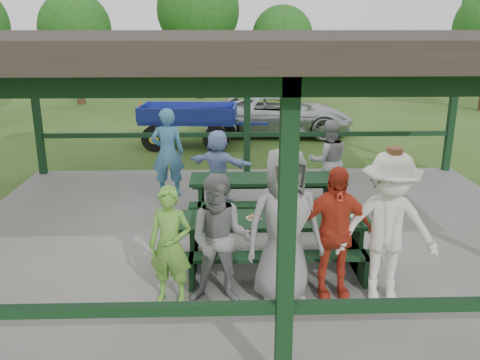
{
  "coord_description": "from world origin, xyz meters",
  "views": [
    {
      "loc": [
        -0.53,
        -7.83,
        3.44
      ],
      "look_at": [
        -0.29,
        -0.3,
        1.14
      ],
      "focal_mm": 38.0,
      "sensor_mm": 36.0,
      "label": 1
    }
  ],
  "objects_px": {
    "contestant_white_fedora": "(388,228)",
    "pickup_truck": "(278,114)",
    "picnic_table_far": "(267,192)",
    "spectator_lblue": "(218,166)",
    "spectator_blue": "(168,153)",
    "contestant_grey_left": "(221,240)",
    "spectator_grey": "(328,161)",
    "contestant_red": "(334,233)",
    "picnic_table_near": "(275,236)",
    "farm_trailer": "(189,124)",
    "contestant_grey_mid": "(284,226)",
    "contestant_green": "(170,246)"
  },
  "relations": [
    {
      "from": "contestant_white_fedora",
      "to": "pickup_truck",
      "type": "relative_size",
      "value": 0.41
    },
    {
      "from": "picnic_table_far",
      "to": "contestant_white_fedora",
      "type": "height_order",
      "value": "contestant_white_fedora"
    },
    {
      "from": "spectator_lblue",
      "to": "spectator_blue",
      "type": "xyz_separation_m",
      "value": [
        -1.01,
        0.37,
        0.18
      ]
    },
    {
      "from": "contestant_grey_left",
      "to": "spectator_grey",
      "type": "xyz_separation_m",
      "value": [
        2.08,
        3.8,
        -0.02
      ]
    },
    {
      "from": "picnic_table_far",
      "to": "pickup_truck",
      "type": "height_order",
      "value": "pickup_truck"
    },
    {
      "from": "spectator_lblue",
      "to": "pickup_truck",
      "type": "distance_m",
      "value": 7.13
    },
    {
      "from": "contestant_white_fedora",
      "to": "contestant_red",
      "type": "bearing_deg",
      "value": 176.95
    },
    {
      "from": "spectator_blue",
      "to": "pickup_truck",
      "type": "distance_m",
      "value": 7.13
    },
    {
      "from": "picnic_table_near",
      "to": "spectator_blue",
      "type": "bearing_deg",
      "value": 119.32
    },
    {
      "from": "picnic_table_far",
      "to": "pickup_truck",
      "type": "distance_m",
      "value": 7.84
    },
    {
      "from": "farm_trailer",
      "to": "contestant_grey_left",
      "type": "bearing_deg",
      "value": -79.22
    },
    {
      "from": "picnic_table_near",
      "to": "spectator_grey",
      "type": "distance_m",
      "value": 3.18
    },
    {
      "from": "spectator_blue",
      "to": "spectator_grey",
      "type": "distance_m",
      "value": 3.19
    },
    {
      "from": "contestant_red",
      "to": "contestant_grey_mid",
      "type": "bearing_deg",
      "value": -176.19
    },
    {
      "from": "picnic_table_far",
      "to": "farm_trailer",
      "type": "distance_m",
      "value": 6.45
    },
    {
      "from": "picnic_table_near",
      "to": "spectator_grey",
      "type": "relative_size",
      "value": 1.64
    },
    {
      "from": "contestant_grey_mid",
      "to": "spectator_grey",
      "type": "xyz_separation_m",
      "value": [
        1.3,
        3.76,
        -0.18
      ]
    },
    {
      "from": "spectator_grey",
      "to": "pickup_truck",
      "type": "height_order",
      "value": "spectator_grey"
    },
    {
      "from": "picnic_table_far",
      "to": "farm_trailer",
      "type": "xyz_separation_m",
      "value": [
        -1.8,
        6.19,
        0.07
      ]
    },
    {
      "from": "contestant_grey_left",
      "to": "pickup_truck",
      "type": "xyz_separation_m",
      "value": [
        1.82,
        10.71,
        -0.27
      ]
    },
    {
      "from": "contestant_grey_mid",
      "to": "farm_trailer",
      "type": "distance_m",
      "value": 9.26
    },
    {
      "from": "farm_trailer",
      "to": "spectator_blue",
      "type": "bearing_deg",
      "value": -86.54
    },
    {
      "from": "spectator_lblue",
      "to": "contestant_grey_left",
      "type": "bearing_deg",
      "value": 115.68
    },
    {
      "from": "picnic_table_near",
      "to": "spectator_grey",
      "type": "bearing_deg",
      "value": 65.27
    },
    {
      "from": "spectator_lblue",
      "to": "spectator_blue",
      "type": "bearing_deg",
      "value": 4.54
    },
    {
      "from": "pickup_truck",
      "to": "contestant_grey_mid",
      "type": "bearing_deg",
      "value": 178.63
    },
    {
      "from": "farm_trailer",
      "to": "contestant_grey_mid",
      "type": "bearing_deg",
      "value": -74.4
    },
    {
      "from": "contestant_green",
      "to": "farm_trailer",
      "type": "distance_m",
      "value": 9.09
    },
    {
      "from": "picnic_table_far",
      "to": "farm_trailer",
      "type": "relative_size",
      "value": 0.73
    },
    {
      "from": "contestant_red",
      "to": "pickup_truck",
      "type": "distance_m",
      "value": 10.6
    },
    {
      "from": "contestant_green",
      "to": "contestant_white_fedora",
      "type": "relative_size",
      "value": 0.76
    },
    {
      "from": "picnic_table_far",
      "to": "contestant_grey_left",
      "type": "xyz_separation_m",
      "value": [
        -0.81,
        -2.93,
        0.35
      ]
    },
    {
      "from": "spectator_grey",
      "to": "pickup_truck",
      "type": "distance_m",
      "value": 6.91
    },
    {
      "from": "picnic_table_near",
      "to": "contestant_white_fedora",
      "type": "height_order",
      "value": "contestant_white_fedora"
    },
    {
      "from": "picnic_table_far",
      "to": "contestant_green",
      "type": "height_order",
      "value": "contestant_green"
    },
    {
      "from": "contestant_grey_left",
      "to": "contestant_white_fedora",
      "type": "bearing_deg",
      "value": 6.1
    },
    {
      "from": "contestant_green",
      "to": "contestant_grey_left",
      "type": "bearing_deg",
      "value": 10.46
    },
    {
      "from": "contestant_red",
      "to": "spectator_blue",
      "type": "relative_size",
      "value": 0.96
    },
    {
      "from": "contestant_grey_mid",
      "to": "pickup_truck",
      "type": "xyz_separation_m",
      "value": [
        1.05,
        10.67,
        -0.42
      ]
    },
    {
      "from": "contestant_green",
      "to": "picnic_table_far",
      "type": "bearing_deg",
      "value": 77.5
    },
    {
      "from": "contestant_red",
      "to": "spectator_lblue",
      "type": "distance_m",
      "value": 4.0
    },
    {
      "from": "spectator_blue",
      "to": "farm_trailer",
      "type": "bearing_deg",
      "value": -96.71
    },
    {
      "from": "contestant_grey_left",
      "to": "farm_trailer",
      "type": "height_order",
      "value": "contestant_grey_left"
    },
    {
      "from": "spectator_blue",
      "to": "spectator_grey",
      "type": "xyz_separation_m",
      "value": [
        3.17,
        -0.4,
        -0.09
      ]
    },
    {
      "from": "picnic_table_near",
      "to": "spectator_lblue",
      "type": "bearing_deg",
      "value": 105.91
    },
    {
      "from": "contestant_green",
      "to": "spectator_grey",
      "type": "bearing_deg",
      "value": 68.25
    },
    {
      "from": "picnic_table_far",
      "to": "farm_trailer",
      "type": "bearing_deg",
      "value": 106.23
    },
    {
      "from": "contestant_red",
      "to": "contestant_white_fedora",
      "type": "xyz_separation_m",
      "value": [
        0.64,
        -0.12,
        0.1
      ]
    },
    {
      "from": "contestant_grey_left",
      "to": "contestant_grey_mid",
      "type": "bearing_deg",
      "value": 8.98
    },
    {
      "from": "contestant_grey_left",
      "to": "spectator_lblue",
      "type": "xyz_separation_m",
      "value": [
        -0.08,
        3.84,
        -0.11
      ]
    }
  ]
}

